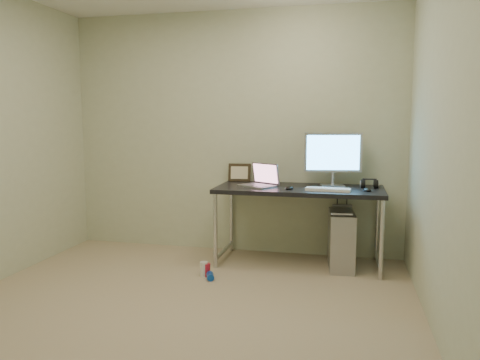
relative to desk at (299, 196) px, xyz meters
name	(u,v)px	position (x,y,z in m)	size (l,w,h in m)	color
floor	(175,314)	(-0.73, -1.41, -0.67)	(3.50, 3.50, 0.00)	tan
wall_back	(233,133)	(-0.73, 0.34, 0.58)	(3.50, 0.02, 2.50)	beige
wall_right	(446,143)	(1.02, -1.41, 0.58)	(0.02, 3.50, 2.50)	beige
desk	(299,196)	(0.00, 0.00, 0.00)	(1.58, 0.69, 0.75)	black
tower_computer	(341,240)	(0.40, -0.03, -0.40)	(0.27, 0.53, 0.57)	#A9AAAE
cable_a	(337,219)	(0.35, 0.29, -0.27)	(0.01, 0.01, 0.70)	black
cable_b	(346,222)	(0.44, 0.27, -0.29)	(0.01, 0.01, 0.72)	black
can_red	(207,270)	(-0.76, -0.56, -0.61)	(0.06, 0.06, 0.12)	#B61B33
can_white	(204,269)	(-0.78, -0.56, -0.61)	(0.07, 0.07, 0.13)	silver
can_blue	(210,276)	(-0.70, -0.64, -0.64)	(0.06, 0.06, 0.11)	blue
laptop	(260,181)	(-0.38, -0.02, 0.13)	(0.41, 0.39, 0.22)	#B4B4BB
monitor	(333,155)	(0.31, 0.15, 0.38)	(0.55, 0.20, 0.52)	#B4B4BB
keyboard	(328,189)	(0.28, -0.16, 0.09)	(0.40, 0.13, 0.02)	white
mouse_right	(367,189)	(0.62, -0.10, 0.10)	(0.07, 0.11, 0.04)	black
mouse_left	(289,187)	(-0.08, -0.14, 0.10)	(0.07, 0.11, 0.04)	black
headphones	(369,185)	(0.65, 0.12, 0.11)	(0.16, 0.10, 0.11)	black
picture_frame	(240,173)	(-0.65, 0.29, 0.17)	(0.23, 0.03, 0.19)	black
webcam	(258,173)	(-0.45, 0.28, 0.17)	(0.05, 0.04, 0.13)	silver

